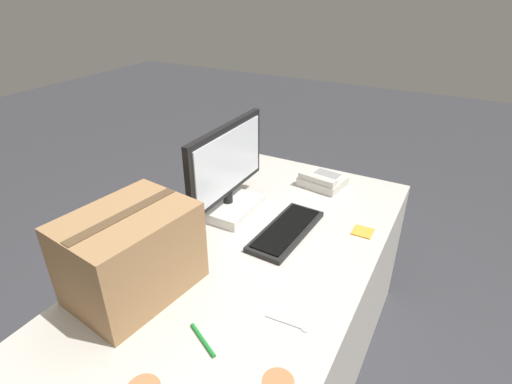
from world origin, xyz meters
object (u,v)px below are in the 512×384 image
at_px(desk_phone, 322,181).
at_px(cardboard_box, 131,254).
at_px(pen_marker, 203,340).
at_px(sticky_note_pad, 363,232).
at_px(spoon, 293,325).
at_px(monitor, 228,178).
at_px(keyboard, 286,230).

height_order(desk_phone, cardboard_box, cardboard_box).
height_order(cardboard_box, pen_marker, cardboard_box).
bearing_deg(pen_marker, sticky_note_pad, 99.18).
relative_size(spoon, cardboard_box, 0.33).
relative_size(monitor, cardboard_box, 1.24).
xyz_separation_m(pen_marker, sticky_note_pad, (0.80, -0.27, -0.00)).
bearing_deg(pen_marker, keyboard, 119.32).
bearing_deg(spoon, monitor, 134.38).
relative_size(keyboard, spoon, 2.88).
distance_m(monitor, pen_marker, 0.78).
bearing_deg(monitor, desk_phone, -33.00).
distance_m(keyboard, desk_phone, 0.49).
xyz_separation_m(spoon, cardboard_box, (-0.11, 0.55, 0.15)).
relative_size(keyboard, cardboard_box, 0.95).
bearing_deg(spoon, keyboard, 113.69).
height_order(desk_phone, pen_marker, desk_phone).
distance_m(cardboard_box, pen_marker, 0.38).
relative_size(monitor, sticky_note_pad, 6.76).
xyz_separation_m(desk_phone, cardboard_box, (-1.05, 0.29, 0.12)).
distance_m(spoon, sticky_note_pad, 0.62).
bearing_deg(desk_phone, spoon, -156.15).
height_order(keyboard, pen_marker, keyboard).
bearing_deg(sticky_note_pad, pen_marker, 161.72).
height_order(keyboard, desk_phone, desk_phone).
relative_size(monitor, pen_marker, 4.18).
bearing_deg(monitor, keyboard, -96.87).
height_order(cardboard_box, sticky_note_pad, cardboard_box).
height_order(keyboard, cardboard_box, cardboard_box).
relative_size(desk_phone, spoon, 1.59).
height_order(desk_phone, sticky_note_pad, desk_phone).
bearing_deg(spoon, pen_marker, -142.57).
xyz_separation_m(keyboard, cardboard_box, (-0.56, 0.32, 0.14)).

